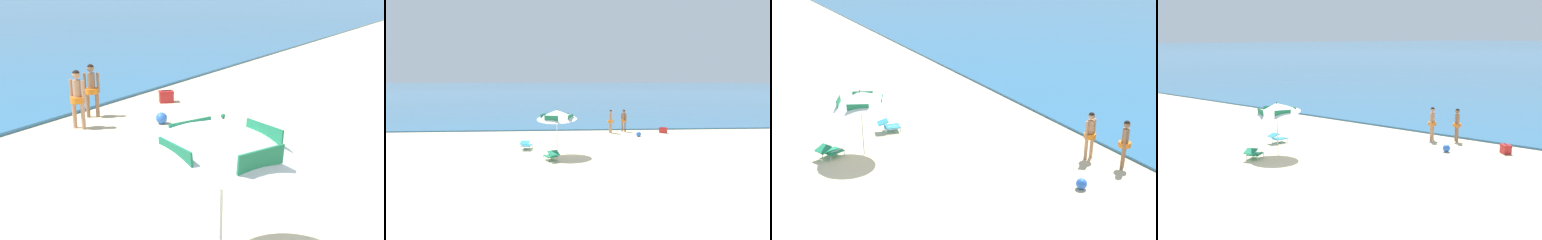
% 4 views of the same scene
% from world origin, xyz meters
% --- Properties ---
extents(ground_plane, '(800.00, 800.00, 0.00)m').
position_xyz_m(ground_plane, '(0.00, 0.00, 0.00)').
color(ground_plane, beige).
extents(ocean_water, '(800.00, 800.00, 0.10)m').
position_xyz_m(ocean_water, '(0.00, 409.89, 0.05)').
color(ocean_water, '#2D668E').
rests_on(ocean_water, ground).
extents(beach_umbrella_striped_main, '(2.31, 2.34, 2.42)m').
position_xyz_m(beach_umbrella_striped_main, '(-3.84, 1.91, 2.07)').
color(beach_umbrella_striped_main, silver).
rests_on(beach_umbrella_striped_main, ground).
extents(lounge_chair_under_umbrella, '(0.83, 1.01, 0.51)m').
position_xyz_m(lounge_chair_under_umbrella, '(-4.11, 0.78, 0.28)').
color(lounge_chair_under_umbrella, '#1E7F56').
rests_on(lounge_chair_under_umbrella, ground).
extents(lounge_chair_beside_umbrella, '(0.68, 0.95, 0.50)m').
position_xyz_m(lounge_chair_beside_umbrella, '(-5.55, 3.43, 0.28)').
color(lounge_chair_beside_umbrella, teal).
rests_on(lounge_chair_beside_umbrella, ground).
extents(person_standing_near_shore, '(0.40, 0.40, 1.64)m').
position_xyz_m(person_standing_near_shore, '(1.11, 9.19, 0.95)').
color(person_standing_near_shore, '#8C6042').
rests_on(person_standing_near_shore, ground).
extents(person_standing_beside, '(0.41, 0.49, 1.68)m').
position_xyz_m(person_standing_beside, '(0.03, 8.66, 0.97)').
color(person_standing_beside, tan).
rests_on(person_standing_beside, ground).
extents(cooler_box, '(0.60, 0.60, 0.43)m').
position_xyz_m(cooler_box, '(3.85, 8.39, 0.20)').
color(cooler_box, red).
rests_on(cooler_box, ground).
extents(beach_ball, '(0.34, 0.34, 0.34)m').
position_xyz_m(beach_ball, '(1.67, 6.99, 0.17)').
color(beach_ball, blue).
rests_on(beach_ball, ground).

